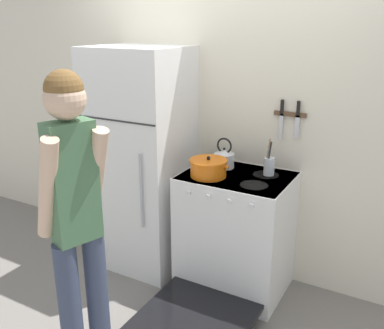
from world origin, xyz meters
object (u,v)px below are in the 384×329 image
Objects in this scene: dutch_oven_pot at (208,168)px; person at (76,215)px; tea_kettle at (224,158)px; utensil_jar at (269,165)px; refrigerator at (141,161)px; stove_range at (233,235)px.

person reaches higher than dutch_oven_pot.
tea_kettle is 0.87× the size of utensil_jar.
refrigerator is 1.29m from person.
utensil_jar is (0.20, 0.17, 0.55)m from stove_range.
tea_kettle is at bearing -179.10° from utensil_jar.
utensil_jar is 1.48m from person.
dutch_oven_pot is at bearing -155.63° from stove_range.
tea_kettle is (0.69, 0.13, 0.09)m from refrigerator.
refrigerator is 5.82× the size of dutch_oven_pot.
dutch_oven_pot is 1.16× the size of utensil_jar.
person is at bearing -70.07° from refrigerator.
dutch_oven_pot is 1.33× the size of tea_kettle.
dutch_oven_pot reaches higher than stove_range.
stove_range is at bearing -44.38° from tea_kettle.
tea_kettle reaches higher than stove_range.
person is (-0.25, -1.34, 0.01)m from tea_kettle.
stove_range is at bearing -1.80° from refrigerator.
refrigerator reaches higher than person.
dutch_oven_pot is 0.45m from utensil_jar.
utensil_jar is (0.36, 0.01, -0.00)m from tea_kettle.
stove_range is 4.31× the size of dutch_oven_pot.
utensil_jar reaches higher than stove_range.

